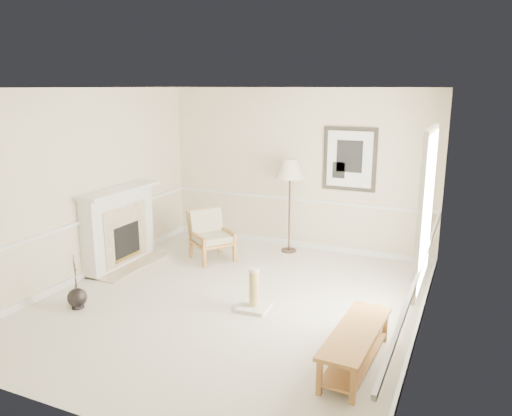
{
  "coord_description": "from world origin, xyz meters",
  "views": [
    {
      "loc": [
        2.96,
        -5.71,
        2.92
      ],
      "look_at": [
        0.09,
        0.7,
        1.2
      ],
      "focal_mm": 35.0,
      "sensor_mm": 36.0,
      "label": 1
    }
  ],
  "objects_px": {
    "floor_lamp": "(290,171)",
    "armchair": "(210,233)",
    "scratching_post": "(254,296)",
    "floor_vase": "(77,298)",
    "bench": "(356,342)"
  },
  "relations": [
    {
      "from": "floor_lamp",
      "to": "scratching_post",
      "type": "distance_m",
      "value": 2.81
    },
    {
      "from": "armchair",
      "to": "bench",
      "type": "distance_m",
      "value": 3.92
    },
    {
      "from": "bench",
      "to": "floor_vase",
      "type": "bearing_deg",
      "value": -178.25
    },
    {
      "from": "floor_vase",
      "to": "armchair",
      "type": "bearing_deg",
      "value": 75.53
    },
    {
      "from": "floor_vase",
      "to": "bench",
      "type": "distance_m",
      "value": 3.76
    },
    {
      "from": "floor_vase",
      "to": "scratching_post",
      "type": "height_order",
      "value": "floor_vase"
    },
    {
      "from": "armchair",
      "to": "scratching_post",
      "type": "relative_size",
      "value": 1.6
    },
    {
      "from": "floor_vase",
      "to": "bench",
      "type": "relative_size",
      "value": 0.52
    },
    {
      "from": "floor_lamp",
      "to": "bench",
      "type": "xyz_separation_m",
      "value": [
        1.99,
        -3.29,
        -1.19
      ]
    },
    {
      "from": "floor_lamp",
      "to": "armchair",
      "type": "bearing_deg",
      "value": -141.16
    },
    {
      "from": "floor_vase",
      "to": "floor_lamp",
      "type": "distance_m",
      "value": 4.06
    },
    {
      "from": "armchair",
      "to": "scratching_post",
      "type": "height_order",
      "value": "armchair"
    },
    {
      "from": "bench",
      "to": "scratching_post",
      "type": "height_order",
      "value": "scratching_post"
    },
    {
      "from": "floor_vase",
      "to": "bench",
      "type": "height_order",
      "value": "floor_vase"
    },
    {
      "from": "floor_vase",
      "to": "floor_lamp",
      "type": "height_order",
      "value": "floor_lamp"
    }
  ]
}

